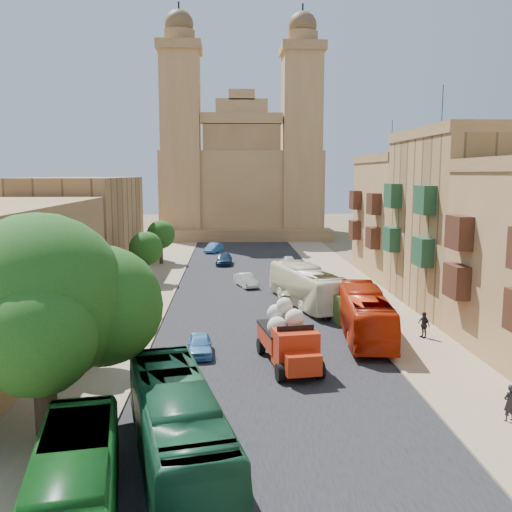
{
  "coord_description": "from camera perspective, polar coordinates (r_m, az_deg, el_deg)",
  "views": [
    {
      "loc": [
        -2.13,
        -18.14,
        10.38
      ],
      "look_at": [
        0.0,
        26.0,
        4.0
      ],
      "focal_mm": 40.0,
      "sensor_mm": 36.0,
      "label": 1
    }
  ],
  "objects": [
    {
      "name": "ground",
      "position": [
        21.0,
        3.67,
        -21.42
      ],
      "size": [
        260.0,
        260.0,
        0.0
      ],
      "primitive_type": "plane",
      "color": "brown"
    },
    {
      "name": "road_surface",
      "position": [
        49.29,
        -0.22,
        -3.94
      ],
      "size": [
        14.0,
        140.0,
        0.01
      ],
      "primitive_type": "cube",
      "color": "black",
      "rests_on": "ground"
    },
    {
      "name": "sidewalk_east",
      "position": [
        50.6,
        10.61,
        -3.76
      ],
      "size": [
        5.0,
        140.0,
        0.01
      ],
      "primitive_type": "cube",
      "color": "#907B5E",
      "rests_on": "ground"
    },
    {
      "name": "sidewalk_west",
      "position": [
        49.79,
        -11.24,
        -3.97
      ],
      "size": [
        5.0,
        140.0,
        0.01
      ],
      "primitive_type": "cube",
      "color": "#907B5E",
      "rests_on": "ground"
    },
    {
      "name": "kerb_east",
      "position": [
        50.07,
        7.82,
        -3.76
      ],
      "size": [
        0.25,
        140.0,
        0.12
      ],
      "primitive_type": "cube",
      "color": "#907B5E",
      "rests_on": "ground"
    },
    {
      "name": "kerb_west",
      "position": [
        49.47,
        -8.37,
        -3.91
      ],
      "size": [
        0.25,
        140.0,
        0.12
      ],
      "primitive_type": "cube",
      "color": "#907B5E",
      "rests_on": "ground"
    },
    {
      "name": "townhouse_c",
      "position": [
        46.9,
        19.96,
        3.48
      ],
      "size": [
        9.0,
        14.0,
        17.4
      ],
      "color": "#A47A4A",
      "rests_on": "ground"
    },
    {
      "name": "townhouse_d",
      "position": [
        60.08,
        14.79,
        3.91
      ],
      "size": [
        9.0,
        14.0,
        15.9
      ],
      "color": "#9A7245",
      "rests_on": "ground"
    },
    {
      "name": "west_wall",
      "position": [
        40.64,
        -17.55,
        -5.66
      ],
      "size": [
        1.0,
        40.0,
        1.8
      ],
      "primitive_type": "cube",
      "color": "#9A7245",
      "rests_on": "ground"
    },
    {
      "name": "west_building_mid",
      "position": [
        64.36,
        -17.05,
        3.06
      ],
      "size": [
        10.0,
        22.0,
        10.0
      ],
      "primitive_type": "cube",
      "color": "#A47A4A",
      "rests_on": "ground"
    },
    {
      "name": "church",
      "position": [
        96.78,
        -1.51,
        7.7
      ],
      "size": [
        28.0,
        22.5,
        36.3
      ],
      "color": "#9A7245",
      "rests_on": "ground"
    },
    {
      "name": "ficus_tree",
      "position": [
        23.86,
        -20.55,
        -4.65
      ],
      "size": [
        8.94,
        8.22,
        8.94
      ],
      "color": "#3C2A1E",
      "rests_on": "ground"
    },
    {
      "name": "street_tree_a",
      "position": [
        31.9,
        -17.03,
        -4.61
      ],
      "size": [
        3.4,
        3.4,
        5.23
      ],
      "color": "#3C2A1E",
      "rests_on": "ground"
    },
    {
      "name": "street_tree_b",
      "position": [
        43.47,
        -13.16,
        -1.55
      ],
      "size": [
        3.09,
        3.09,
        4.74
      ],
      "color": "#3C2A1E",
      "rests_on": "ground"
    },
    {
      "name": "street_tree_c",
      "position": [
        55.16,
        -10.94,
        0.72
      ],
      "size": [
        3.23,
        3.23,
        4.97
      ],
      "color": "#3C2A1E",
      "rests_on": "ground"
    },
    {
      "name": "street_tree_d",
      "position": [
        66.97,
        -9.5,
        2.11
      ],
      "size": [
        3.29,
        3.29,
        5.05
      ],
      "color": "#3C2A1E",
      "rests_on": "ground"
    },
    {
      "name": "red_truck",
      "position": [
        31.29,
        3.28,
        -8.13
      ],
      "size": [
        3.27,
        6.41,
        3.59
      ],
      "color": "red",
      "rests_on": "ground"
    },
    {
      "name": "olive_pickup",
      "position": [
        40.22,
        9.75,
        -5.44
      ],
      "size": [
        3.4,
        5.18,
        1.97
      ],
      "color": "#40551F",
      "rests_on": "ground"
    },
    {
      "name": "bus_green_south",
      "position": [
        17.87,
        -17.9,
        -22.38
      ],
      "size": [
        4.07,
        10.29,
        2.8
      ],
      "primitive_type": "imported",
      "rotation": [
        0.0,
        0.0,
        0.18
      ],
      "color": "#13591B",
      "rests_on": "ground"
    },
    {
      "name": "bus_green_north",
      "position": [
        21.16,
        -7.91,
        -16.55
      ],
      "size": [
        5.03,
        11.39,
        3.09
      ],
      "primitive_type": "imported",
      "rotation": [
        0.0,
        0.0,
        0.23
      ],
      "color": "#1D5A38",
      "rests_on": "ground"
    },
    {
      "name": "bus_red_east",
      "position": [
        37.24,
        10.77,
        -5.71
      ],
      "size": [
        3.64,
        11.07,
        3.03
      ],
      "primitive_type": "imported",
      "rotation": [
        0.0,
        0.0,
        3.04
      ],
      "color": "red",
      "rests_on": "ground"
    },
    {
      "name": "bus_cream_east",
      "position": [
        45.47,
        5.04,
        -3.01
      ],
      "size": [
        5.13,
        11.45,
        3.1
      ],
      "primitive_type": "imported",
      "rotation": [
        0.0,
        0.0,
        3.38
      ],
      "color": "#FFF6CC",
      "rests_on": "ground"
    },
    {
      "name": "car_blue_a",
      "position": [
        33.49,
        -5.64,
        -8.82
      ],
      "size": [
        1.61,
        3.54,
        1.18
      ],
      "primitive_type": "imported",
      "rotation": [
        0.0,
        0.0,
        0.06
      ],
      "color": "#5194CE",
      "rests_on": "ground"
    },
    {
      "name": "car_white_a",
      "position": [
        52.82,
        -1.0,
        -2.44
      ],
      "size": [
        2.33,
        3.93,
        1.22
      ],
      "primitive_type": "imported",
      "rotation": [
        0.0,
        0.0,
        0.3
      ],
      "color": "silver",
      "rests_on": "ground"
    },
    {
      "name": "car_cream",
      "position": [
        47.37,
        4.1,
        -3.68
      ],
      "size": [
        3.32,
        4.99,
        1.27
      ],
      "primitive_type": "imported",
      "rotation": [
        0.0,
        0.0,
        2.86
      ],
      "color": "beige",
      "rests_on": "ground"
    },
    {
      "name": "car_dkblue",
      "position": [
        65.73,
        -3.21,
        -0.32
      ],
      "size": [
        1.93,
        4.42,
        1.26
      ],
      "primitive_type": "imported",
      "rotation": [
        0.0,
        0.0,
        -0.04
      ],
      "color": "#122744",
      "rests_on": "ground"
    },
    {
      "name": "car_white_b",
      "position": [
        65.0,
        3.23,
        -0.45
      ],
      "size": [
        1.61,
        3.57,
        1.19
      ],
      "primitive_type": "imported",
      "rotation": [
        0.0,
        0.0,
        3.2
      ],
      "color": "silver",
      "rests_on": "ground"
    },
    {
      "name": "car_blue_b",
      "position": [
        75.98,
        -4.26,
        0.82
      ],
      "size": [
        2.6,
        4.0,
        1.25
      ],
      "primitive_type": "imported",
      "rotation": [
        0.0,
        0.0,
        -0.37
      ],
      "color": "#3473B9",
      "rests_on": "ground"
    },
    {
      "name": "pedestrian_a",
      "position": [
        27.02,
        24.02,
        -13.27
      ],
      "size": [
        0.67,
        0.53,
        1.62
      ],
      "primitive_type": "imported",
      "rotation": [
        0.0,
        0.0,
        3.41
      ],
      "color": "black",
      "rests_on": "ground"
    },
    {
      "name": "pedestrian_c",
      "position": [
        38.11,
        16.43,
        -6.62
      ],
      "size": [
        0.78,
        1.07,
        1.69
      ],
      "primitive_type": "imported",
      "rotation": [
        0.0,
        0.0,
        5.13
      ],
      "color": "#29282F",
      "rests_on": "ground"
    }
  ]
}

